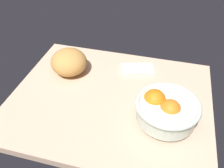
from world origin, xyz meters
The scene contains 4 objects.
ground_plane centered at (0.00, 0.00, -1.50)cm, with size 77.79×63.28×3.00cm, color #D1AD90.
fruit_bowl centered at (-21.35, 6.70, 5.73)cm, with size 22.13×22.13×10.80cm.
bread_loaf centered at (21.54, -11.24, 5.36)cm, with size 16.13×15.52×10.72cm, color #C88E47.
napkin_folded centered at (-7.19, -19.92, 0.63)cm, with size 14.45×8.00×1.26cm, color beige.
Camera 1 is at (-17.93, 65.30, 64.58)cm, focal length 38.00 mm.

